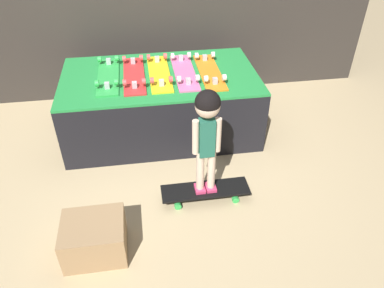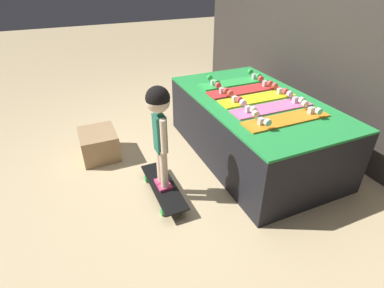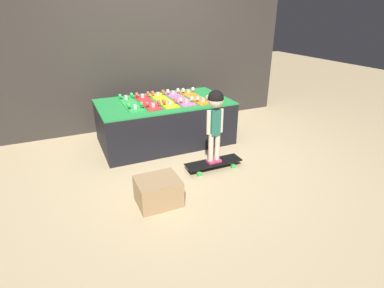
{
  "view_description": "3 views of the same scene",
  "coord_description": "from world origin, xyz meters",
  "px_view_note": "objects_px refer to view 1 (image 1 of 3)",
  "views": [
    {
      "loc": [
        -0.18,
        -2.44,
        2.05
      ],
      "look_at": [
        0.19,
        -0.09,
        0.29
      ],
      "focal_mm": 35.0,
      "sensor_mm": 36.0,
      "label": 1
    },
    {
      "loc": [
        2.06,
        -0.95,
        1.63
      ],
      "look_at": [
        0.09,
        -0.09,
        0.32
      ],
      "focal_mm": 28.0,
      "sensor_mm": 36.0,
      "label": 2
    },
    {
      "loc": [
        -1.25,
        -3.09,
        1.69
      ],
      "look_at": [
        0.05,
        -0.22,
        0.27
      ],
      "focal_mm": 28.0,
      "sensor_mm": 36.0,
      "label": 3
    }
  ],
  "objects_px": {
    "skateboard_green_on_rack": "(108,75)",
    "skateboard_pink_on_rack": "(184,71)",
    "skateboard_orange_on_rack": "(209,71)",
    "child": "(207,124)",
    "storage_box": "(94,238)",
    "skateboard_yellow_on_rack": "(159,72)",
    "skateboard_on_floor": "(205,191)",
    "skateboard_red_on_rack": "(134,74)"
  },
  "relations": [
    {
      "from": "skateboard_red_on_rack",
      "to": "storage_box",
      "type": "xyz_separation_m",
      "value": [
        -0.34,
        -1.38,
        -0.47
      ]
    },
    {
      "from": "skateboard_pink_on_rack",
      "to": "child",
      "type": "relative_size",
      "value": 0.86
    },
    {
      "from": "skateboard_on_floor",
      "to": "storage_box",
      "type": "height_order",
      "value": "storage_box"
    },
    {
      "from": "skateboard_red_on_rack",
      "to": "skateboard_pink_on_rack",
      "type": "bearing_deg",
      "value": -0.41
    },
    {
      "from": "skateboard_yellow_on_rack",
      "to": "skateboard_on_floor",
      "type": "bearing_deg",
      "value": -76.52
    },
    {
      "from": "skateboard_pink_on_rack",
      "to": "child",
      "type": "distance_m",
      "value": 1.0
    },
    {
      "from": "skateboard_red_on_rack",
      "to": "child",
      "type": "bearing_deg",
      "value": -65.11
    },
    {
      "from": "skateboard_on_floor",
      "to": "skateboard_red_on_rack",
      "type": "bearing_deg",
      "value": 114.89
    },
    {
      "from": "skateboard_green_on_rack",
      "to": "skateboard_pink_on_rack",
      "type": "bearing_deg",
      "value": -2.15
    },
    {
      "from": "skateboard_on_floor",
      "to": "skateboard_green_on_rack",
      "type": "bearing_deg",
      "value": 123.92
    },
    {
      "from": "skateboard_red_on_rack",
      "to": "skateboard_on_floor",
      "type": "height_order",
      "value": "skateboard_red_on_rack"
    },
    {
      "from": "child",
      "to": "skateboard_on_floor",
      "type": "bearing_deg",
      "value": 79.22
    },
    {
      "from": "storage_box",
      "to": "skateboard_on_floor",
      "type": "bearing_deg",
      "value": 25.51
    },
    {
      "from": "skateboard_on_floor",
      "to": "child",
      "type": "relative_size",
      "value": 0.79
    },
    {
      "from": "skateboard_pink_on_rack",
      "to": "skateboard_on_floor",
      "type": "relative_size",
      "value": 1.09
    },
    {
      "from": "skateboard_pink_on_rack",
      "to": "skateboard_orange_on_rack",
      "type": "xyz_separation_m",
      "value": [
        0.22,
        -0.03,
        0.0
      ]
    },
    {
      "from": "skateboard_green_on_rack",
      "to": "skateboard_pink_on_rack",
      "type": "height_order",
      "value": "same"
    },
    {
      "from": "skateboard_green_on_rack",
      "to": "skateboard_pink_on_rack",
      "type": "distance_m",
      "value": 0.67
    },
    {
      "from": "skateboard_red_on_rack",
      "to": "skateboard_orange_on_rack",
      "type": "bearing_deg",
      "value": -2.64
    },
    {
      "from": "skateboard_orange_on_rack",
      "to": "storage_box",
      "type": "xyz_separation_m",
      "value": [
        -1.0,
        -1.34,
        -0.47
      ]
    },
    {
      "from": "child",
      "to": "skateboard_pink_on_rack",
      "type": "bearing_deg",
      "value": 89.69
    },
    {
      "from": "storage_box",
      "to": "skateboard_yellow_on_rack",
      "type": "bearing_deg",
      "value": 68.0
    },
    {
      "from": "skateboard_on_floor",
      "to": "skateboard_orange_on_rack",
      "type": "bearing_deg",
      "value": 78.01
    },
    {
      "from": "skateboard_red_on_rack",
      "to": "skateboard_yellow_on_rack",
      "type": "xyz_separation_m",
      "value": [
        0.22,
        0.0,
        0.0
      ]
    },
    {
      "from": "skateboard_green_on_rack",
      "to": "child",
      "type": "distance_m",
      "value": 1.23
    },
    {
      "from": "skateboard_orange_on_rack",
      "to": "child",
      "type": "bearing_deg",
      "value": -101.99
    },
    {
      "from": "skateboard_orange_on_rack",
      "to": "skateboard_on_floor",
      "type": "relative_size",
      "value": 1.09
    },
    {
      "from": "skateboard_red_on_rack",
      "to": "skateboard_pink_on_rack",
      "type": "xyz_separation_m",
      "value": [
        0.44,
        -0.0,
        0.0
      ]
    },
    {
      "from": "skateboard_green_on_rack",
      "to": "skateboard_red_on_rack",
      "type": "xyz_separation_m",
      "value": [
        0.22,
        -0.02,
        0.0
      ]
    },
    {
      "from": "skateboard_green_on_rack",
      "to": "storage_box",
      "type": "relative_size",
      "value": 1.82
    },
    {
      "from": "skateboard_pink_on_rack",
      "to": "skateboard_green_on_rack",
      "type": "bearing_deg",
      "value": 177.85
    },
    {
      "from": "skateboard_yellow_on_rack",
      "to": "storage_box",
      "type": "bearing_deg",
      "value": -112.0
    },
    {
      "from": "skateboard_pink_on_rack",
      "to": "skateboard_orange_on_rack",
      "type": "distance_m",
      "value": 0.22
    },
    {
      "from": "skateboard_green_on_rack",
      "to": "skateboard_on_floor",
      "type": "height_order",
      "value": "skateboard_green_on_rack"
    },
    {
      "from": "skateboard_yellow_on_rack",
      "to": "child",
      "type": "xyz_separation_m",
      "value": [
        0.24,
        -1.0,
        0.08
      ]
    },
    {
      "from": "skateboard_on_floor",
      "to": "child",
      "type": "bearing_deg",
      "value": -99.46
    },
    {
      "from": "skateboard_orange_on_rack",
      "to": "child",
      "type": "height_order",
      "value": "child"
    },
    {
      "from": "skateboard_red_on_rack",
      "to": "skateboard_yellow_on_rack",
      "type": "relative_size",
      "value": 1.0
    },
    {
      "from": "skateboard_green_on_rack",
      "to": "skateboard_yellow_on_rack",
      "type": "distance_m",
      "value": 0.44
    },
    {
      "from": "skateboard_pink_on_rack",
      "to": "skateboard_red_on_rack",
      "type": "bearing_deg",
      "value": 179.59
    },
    {
      "from": "skateboard_pink_on_rack",
      "to": "child",
      "type": "xyz_separation_m",
      "value": [
        0.02,
        -0.99,
        0.08
      ]
    },
    {
      "from": "skateboard_green_on_rack",
      "to": "skateboard_red_on_rack",
      "type": "relative_size",
      "value": 1.0
    }
  ]
}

